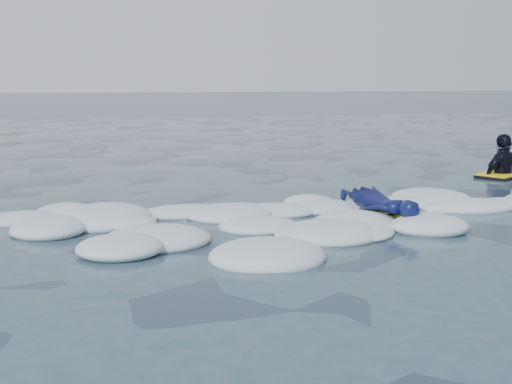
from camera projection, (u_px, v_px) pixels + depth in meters
ground at (249, 246)px, 6.99m from camera, size 120.00×120.00×0.00m
foam_band at (235, 224)px, 7.99m from camera, size 12.00×3.10×0.30m
prone_woman_unit at (382, 205)px, 8.19m from camera, size 0.83×1.54×0.37m
waiting_rider_unit at (502, 179)px, 11.64m from camera, size 1.24×1.10×1.64m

